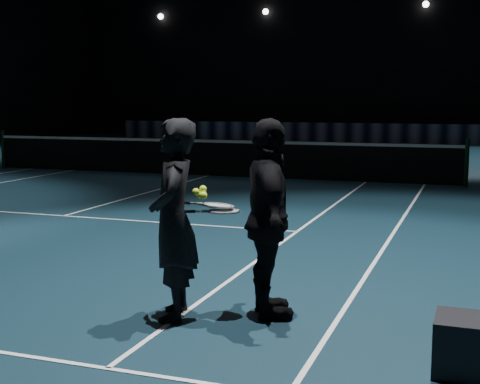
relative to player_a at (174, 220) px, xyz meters
The scene contains 14 objects.
floor 11.43m from the player_a, 110.95° to the left, with size 36.00×36.00×0.00m, color black.
wall_back 29.22m from the player_a, 98.10° to the left, with size 30.00×30.00×0.00m, color black.
court_lines 11.43m from the player_a, 110.95° to the left, with size 10.98×23.78×0.01m, color white, non-canonical shape.
net_post_left 14.94m from the player_a, 134.54° to the left, with size 0.10×0.10×1.10m, color black.
net_post_right 10.90m from the player_a, 77.67° to the left, with size 0.10×0.10×1.10m, color black.
net_mesh 11.40m from the player_a, 110.95° to the left, with size 12.80×0.02×0.86m, color black.
net_tape 11.40m from the player_a, 110.95° to the left, with size 12.80×0.03×0.07m, color white.
sponsor_backdrop 26.46m from the player_a, 98.86° to the left, with size 22.00×0.15×0.90m, color black.
fixtures_far 29.27m from the player_a, 98.15° to the left, with size 20.00×0.30×0.30m, color white, non-canonical shape.
player_a is the anchor object (origin of this frame).
player_b 0.85m from the player_a, 21.40° to the left, with size 1.06×0.44×1.81m, color black.
racket_lower 0.46m from the player_a, 21.40° to the left, with size 0.68×0.22×0.03m, color black, non-canonical shape.
racket_upper 0.42m from the player_a, 27.11° to the left, with size 0.68×0.22×0.03m, color black, non-canonical shape.
tennis_balls 0.35m from the player_a, 22.53° to the left, with size 0.12×0.10×0.12m, color #BFEF32, non-canonical shape.
Camera 1 is at (6.60, -15.98, 1.96)m, focal length 50.00 mm.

